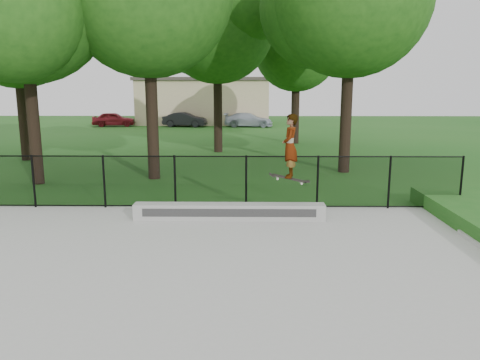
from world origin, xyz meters
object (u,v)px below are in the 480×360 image
(car_a, at_px, (114,119))
(skater_airborne, at_px, (290,148))
(grind_ledge, at_px, (229,212))
(car_b, at_px, (185,120))
(car_c, at_px, (248,120))

(car_a, bearing_deg, skater_airborne, -164.57)
(grind_ledge, distance_m, car_a, 31.87)
(car_b, distance_m, skater_airborne, 30.25)
(grind_ledge, height_order, car_b, car_b)
(skater_airborne, bearing_deg, car_b, 102.35)
(car_a, height_order, car_b, car_a)
(grind_ledge, relative_size, skater_airborne, 2.79)
(grind_ledge, bearing_deg, skater_airborne, -4.40)
(grind_ledge, bearing_deg, car_b, 99.55)
(car_c, bearing_deg, grind_ledge, -177.99)
(car_a, distance_m, car_b, 6.36)
(car_b, relative_size, car_c, 0.89)
(car_a, xyz_separation_m, car_b, (6.35, -0.39, -0.01))
(car_c, xyz_separation_m, skater_airborne, (0.89, -29.51, 1.34))
(grind_ledge, distance_m, car_c, 29.40)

